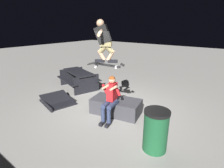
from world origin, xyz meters
TOP-DOWN VIEW (x-y plane):
  - ground_plane at (0.00, 0.00)m, footprint 40.00×40.00m
  - ledge_box_main at (-0.21, 0.13)m, footprint 1.63×1.06m
  - person_sitting_on_ledge at (-0.32, 0.55)m, footprint 0.59×0.78m
  - skateboard at (-0.13, 0.49)m, footprint 0.99×0.67m
  - skater_airborne at (-0.08, 0.51)m, footprint 0.63×0.81m
  - kicker_ramp at (1.90, 0.76)m, footprint 1.33×1.20m
  - picnic_table_back at (2.51, -0.82)m, footprint 2.03×1.79m
  - trash_bin at (-1.91, 0.98)m, footprint 0.56×0.56m

SIDE VIEW (x-z plane):
  - ground_plane at x=0.00m, z-range 0.00..0.00m
  - kicker_ramp at x=1.90m, z-range -0.11..0.21m
  - ledge_box_main at x=-0.21m, z-range 0.00..0.47m
  - trash_bin at x=-1.91m, z-range 0.00..0.96m
  - picnic_table_back at x=2.51m, z-range 0.12..0.87m
  - person_sitting_on_ledge at x=-0.32m, z-range 0.07..1.38m
  - skateboard at x=-0.13m, z-range 1.53..1.67m
  - skater_airborne at x=-0.08m, z-range 1.73..2.85m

